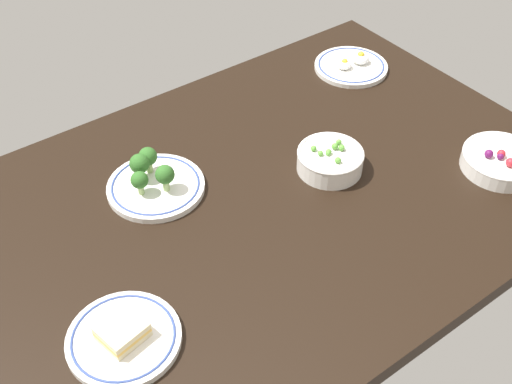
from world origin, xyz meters
TOP-DOWN VIEW (x-y plane):
  - dining_table at (0.00, 0.00)cm, footprint 143.98×94.92cm
  - plate_broccoli at (16.25, -15.97)cm, footprint 21.70×21.70cm
  - bowl_berries at (-51.25, 24.88)cm, footprint 17.81×17.81cm
  - plate_sandwich at (40.66, 15.82)cm, footprint 20.49×20.49cm
  - bowl_peas at (-19.55, 1.92)cm, footprint 15.26×15.26cm
  - plate_eggs at (-52.68, -26.79)cm, footprint 20.25×20.25cm

SIDE VIEW (x-z plane):
  - dining_table at x=0.00cm, z-range 0.00..4.00cm
  - plate_eggs at x=-52.68cm, z-range 2.69..7.37cm
  - plate_sandwich at x=40.66cm, z-range 2.95..7.49cm
  - plate_broccoli at x=16.25cm, z-range 2.11..10.11cm
  - bowl_berries at x=-51.25cm, z-range 3.35..9.09cm
  - bowl_peas at x=-19.55cm, z-range 3.63..9.83cm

